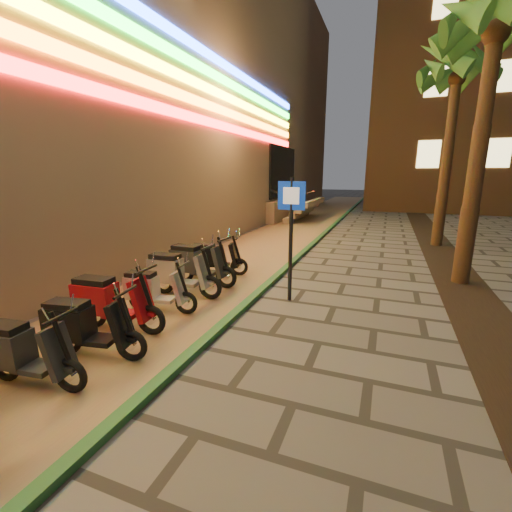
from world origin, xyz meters
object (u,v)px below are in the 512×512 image
at_px(scooter_8, 152,290).
at_px(scooter_11, 212,257).
at_px(pedestrian_sign, 291,223).
at_px(scooter_9, 176,273).
at_px(scooter_7, 109,301).
at_px(scooter_6, 84,326).
at_px(scooter_5, 20,352).
at_px(scooter_10, 196,263).

xyz_separation_m(scooter_8, scooter_11, (-0.12, 2.75, 0.02)).
distance_m(pedestrian_sign, scooter_9, 2.82).
bearing_deg(scooter_7, scooter_6, -74.10).
relative_size(scooter_6, scooter_11, 1.02).
xyz_separation_m(pedestrian_sign, scooter_5, (-2.43, -4.26, -1.24)).
bearing_deg(scooter_5, scooter_8, 82.40).
bearing_deg(pedestrian_sign, scooter_11, 158.07).
xyz_separation_m(pedestrian_sign, scooter_11, (-2.51, 1.15, -1.23)).
height_order(pedestrian_sign, scooter_7, pedestrian_sign).
distance_m(pedestrian_sign, scooter_11, 3.03).
relative_size(scooter_5, scooter_10, 0.87).
height_order(scooter_8, scooter_10, scooter_10).
distance_m(scooter_9, scooter_10, 0.89).
bearing_deg(scooter_6, scooter_11, 83.18).
xyz_separation_m(scooter_5, scooter_6, (0.18, 0.84, 0.02)).
relative_size(scooter_5, scooter_9, 0.88).
bearing_deg(scooter_11, scooter_9, -101.91).
distance_m(scooter_5, scooter_6, 0.86).
height_order(scooter_6, scooter_8, scooter_6).
bearing_deg(scooter_9, scooter_5, -92.40).
bearing_deg(scooter_8, scooter_7, -111.09).
bearing_deg(scooter_11, scooter_6, -99.67).
xyz_separation_m(pedestrian_sign, scooter_7, (-2.59, -2.55, -1.18)).
distance_m(pedestrian_sign, scooter_5, 5.06).
height_order(scooter_7, scooter_8, scooter_7).
relative_size(pedestrian_sign, scooter_7, 1.52).
height_order(pedestrian_sign, scooter_9, pedestrian_sign).
xyz_separation_m(pedestrian_sign, scooter_9, (-2.48, -0.63, -1.18)).
xyz_separation_m(pedestrian_sign, scooter_8, (-2.40, -1.60, -1.25)).
xyz_separation_m(scooter_6, scooter_11, (-0.27, 4.56, -0.01)).
height_order(scooter_7, scooter_10, scooter_10).
relative_size(scooter_7, scooter_11, 1.11).
bearing_deg(scooter_7, pedestrian_sign, 38.78).
distance_m(scooter_5, scooter_7, 1.72).
bearing_deg(scooter_5, scooter_9, 83.90).
relative_size(scooter_6, scooter_8, 1.07).
height_order(pedestrian_sign, scooter_6, pedestrian_sign).
bearing_deg(scooter_7, scooter_10, 82.42).
height_order(scooter_9, scooter_11, scooter_9).
relative_size(scooter_5, scooter_6, 0.96).
relative_size(scooter_9, scooter_11, 1.12).
height_order(scooter_6, scooter_11, scooter_6).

